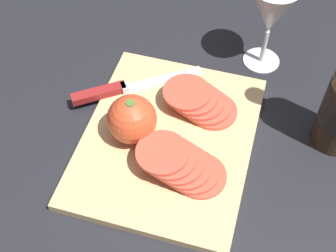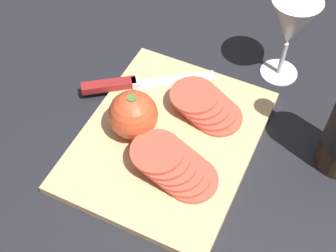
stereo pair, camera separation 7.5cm
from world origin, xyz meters
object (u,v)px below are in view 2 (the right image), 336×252
object	(u,v)px
whole_tomato	(133,115)
tomato_slice_stack_near	(174,166)
tomato_slice_stack_far	(206,106)
wine_glass	(291,25)
knife	(122,85)

from	to	relation	value
whole_tomato	tomato_slice_stack_near	world-z (taller)	whole_tomato
tomato_slice_stack_far	whole_tomato	bearing A→B (deg)	-46.60
tomato_slice_stack_near	tomato_slice_stack_far	world-z (taller)	tomato_slice_stack_near
tomato_slice_stack_far	wine_glass	bearing A→B (deg)	152.23
wine_glass	tomato_slice_stack_far	bearing A→B (deg)	-27.77
knife	tomato_slice_stack_far	bearing A→B (deg)	-31.53
knife	tomato_slice_stack_far	distance (m)	0.16
wine_glass	tomato_slice_stack_near	size ratio (longest dim) A/B	1.15
wine_glass	tomato_slice_stack_near	bearing A→B (deg)	-15.53
tomato_slice_stack_near	wine_glass	bearing A→B (deg)	164.47
knife	tomato_slice_stack_far	size ratio (longest dim) A/B	1.59
tomato_slice_stack_near	tomato_slice_stack_far	distance (m)	0.13
tomato_slice_stack_near	whole_tomato	bearing A→B (deg)	-116.16
wine_glass	tomato_slice_stack_far	size ratio (longest dim) A/B	1.26
wine_glass	whole_tomato	bearing A→B (deg)	-35.51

